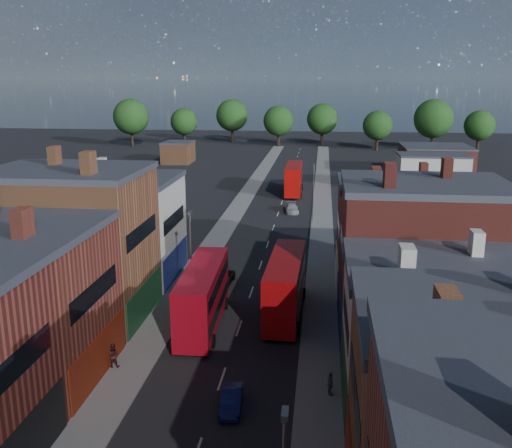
% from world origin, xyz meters
% --- Properties ---
extents(pavement_west, '(3.00, 200.00, 0.12)m').
position_xyz_m(pavement_west, '(-6.50, 50.00, 0.06)').
color(pavement_west, gray).
rests_on(pavement_west, ground).
extents(pavement_east, '(3.00, 200.00, 0.12)m').
position_xyz_m(pavement_east, '(6.50, 50.00, 0.06)').
color(pavement_east, gray).
rests_on(pavement_east, ground).
extents(lamp_post_2, '(0.25, 0.70, 8.12)m').
position_xyz_m(lamp_post_2, '(-5.20, 30.00, 4.70)').
color(lamp_post_2, slate).
rests_on(lamp_post_2, ground).
extents(lamp_post_3, '(0.25, 0.70, 8.12)m').
position_xyz_m(lamp_post_3, '(5.20, 60.00, 4.70)').
color(lamp_post_3, slate).
rests_on(lamp_post_3, ground).
extents(bus_0, '(3.25, 11.64, 4.99)m').
position_xyz_m(bus_0, '(-2.91, 24.06, 2.69)').
color(bus_0, '#B30A1A').
rests_on(bus_0, ground).
extents(bus_1, '(3.19, 11.69, 5.02)m').
position_xyz_m(bus_1, '(3.50, 27.18, 2.71)').
color(bus_1, '#BE0A0D').
rests_on(bus_1, ground).
extents(bus_2, '(3.05, 11.70, 5.04)m').
position_xyz_m(bus_2, '(1.50, 79.51, 2.72)').
color(bus_2, '#A80A07').
rests_on(bus_2, ground).
extents(car_1, '(1.51, 3.67, 1.18)m').
position_xyz_m(car_1, '(1.20, 12.58, 0.59)').
color(car_1, '#131853').
rests_on(car_1, ground).
extents(car_2, '(2.31, 4.55, 1.23)m').
position_xyz_m(car_2, '(-3.17, 33.64, 0.62)').
color(car_2, black).
rests_on(car_2, ground).
extents(car_3, '(2.32, 4.63, 1.29)m').
position_xyz_m(car_3, '(2.00, 65.22, 0.65)').
color(car_3, '#BCBCBC').
rests_on(car_3, ground).
extents(ped_1, '(0.91, 0.61, 1.74)m').
position_xyz_m(ped_1, '(-7.70, 16.55, 0.99)').
color(ped_1, '#401919').
rests_on(ped_1, pavement_west).
extents(ped_3, '(0.63, 0.98, 1.54)m').
position_xyz_m(ped_3, '(7.17, 14.64, 0.89)').
color(ped_3, '#625B54').
rests_on(ped_3, pavement_east).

